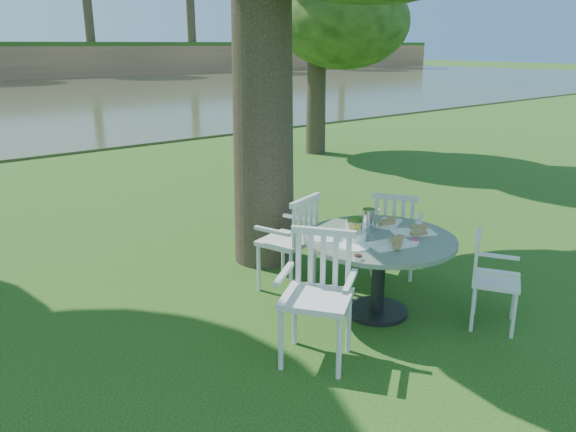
# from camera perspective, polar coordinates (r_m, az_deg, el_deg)

# --- Properties ---
(ground) EXTENTS (140.00, 140.00, 0.00)m
(ground) POSITION_cam_1_polar(r_m,az_deg,el_deg) (5.35, 1.38, -9.23)
(ground) COLOR #15390C
(ground) RESTS_ON ground
(table) EXTENTS (1.33, 1.33, 0.74)m
(table) POSITION_cam_1_polar(r_m,az_deg,el_deg) (5.07, 9.29, -3.72)
(table) COLOR black
(table) RESTS_ON ground
(chair_ne) EXTENTS (0.61, 0.62, 0.91)m
(chair_ne) POSITION_cam_1_polar(r_m,az_deg,el_deg) (5.94, 10.81, -1.20)
(chair_ne) COLOR silver
(chair_ne) RESTS_ON ground
(chair_nw) EXTENTS (0.60, 0.58, 0.97)m
(chair_nw) POSITION_cam_1_polar(r_m,az_deg,el_deg) (5.49, 0.72, -2.04)
(chair_nw) COLOR silver
(chair_nw) RESTS_ON ground
(chair_sw) EXTENTS (0.68, 0.69, 1.01)m
(chair_sw) POSITION_cam_1_polar(r_m,az_deg,el_deg) (4.36, 3.20, -7.01)
(chair_sw) COLOR silver
(chair_sw) RESTS_ON ground
(chair_se) EXTENTS (0.56, 0.55, 0.83)m
(chair_se) POSITION_cam_1_polar(r_m,az_deg,el_deg) (5.15, 19.56, -5.43)
(chair_se) COLOR silver
(chair_se) RESTS_ON ground
(tableware) EXTENTS (1.14, 0.79, 0.22)m
(tableware) POSITION_cam_1_polar(r_m,az_deg,el_deg) (5.03, 8.14, -1.48)
(tableware) COLOR white
(tableware) RESTS_ON table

